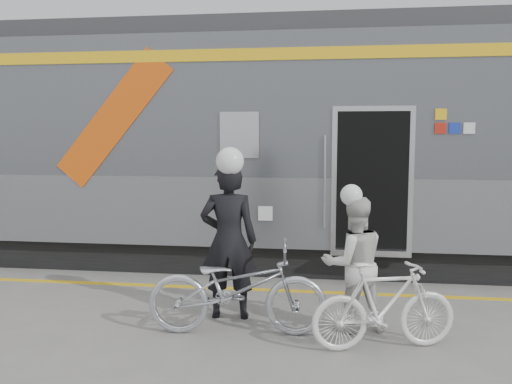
% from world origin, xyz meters
% --- Properties ---
extents(ground, '(90.00, 90.00, 0.00)m').
position_xyz_m(ground, '(0.00, 0.00, 0.00)').
color(ground, slate).
rests_on(ground, ground).
extents(train, '(24.00, 3.17, 4.10)m').
position_xyz_m(train, '(-1.02, 4.19, 2.05)').
color(train, black).
rests_on(train, ground).
extents(safety_strip, '(24.00, 0.12, 0.01)m').
position_xyz_m(safety_strip, '(0.00, 2.15, 0.00)').
color(safety_strip, yellow).
rests_on(safety_strip, ground).
extents(man, '(0.74, 0.52, 1.93)m').
position_xyz_m(man, '(-0.67, 0.95, 0.96)').
color(man, black).
rests_on(man, ground).
extents(bicycle_left, '(2.08, 0.88, 1.06)m').
position_xyz_m(bicycle_left, '(-0.47, 0.40, 0.53)').
color(bicycle_left, '#B4B6BC').
rests_on(bicycle_left, ground).
extents(woman, '(0.89, 0.78, 1.56)m').
position_xyz_m(woman, '(0.84, 0.73, 0.78)').
color(woman, silver).
rests_on(woman, ground).
extents(bicycle_right, '(1.63, 0.86, 0.94)m').
position_xyz_m(bicycle_right, '(1.14, 0.18, 0.47)').
color(bicycle_right, silver).
rests_on(bicycle_right, ground).
extents(helmet_man, '(0.33, 0.33, 0.33)m').
position_xyz_m(helmet_man, '(-0.67, 0.95, 2.10)').
color(helmet_man, white).
rests_on(helmet_man, man).
extents(helmet_woman, '(0.25, 0.25, 0.25)m').
position_xyz_m(helmet_woman, '(0.84, 0.73, 1.68)').
color(helmet_woman, white).
rests_on(helmet_woman, woman).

